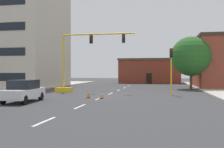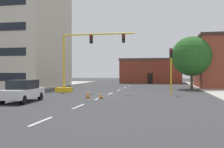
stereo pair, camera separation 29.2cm
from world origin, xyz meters
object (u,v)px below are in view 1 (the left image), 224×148
(traffic_signal_gantry, at_px, (73,73))
(sedan_white_near_left, at_px, (23,91))
(traffic_cone_roadside_b, at_px, (88,94))
(tree_right_mid, at_px, (191,56))
(traffic_cone_roadside_a, at_px, (102,95))
(traffic_light_pole_right, at_px, (171,61))

(traffic_signal_gantry, bearing_deg, sedan_white_near_left, -92.59)
(traffic_cone_roadside_b, bearing_deg, traffic_signal_gantry, 119.79)
(tree_right_mid, height_order, traffic_cone_roadside_b, tree_right_mid)
(traffic_cone_roadside_b, bearing_deg, traffic_cone_roadside_a, -8.98)
(traffic_signal_gantry, height_order, sedan_white_near_left, traffic_signal_gantry)
(traffic_light_pole_right, xyz_separation_m, traffic_cone_roadside_a, (-6.26, -4.79, -3.23))
(sedan_white_near_left, bearing_deg, traffic_signal_gantry, 87.41)
(tree_right_mid, bearing_deg, sedan_white_near_left, -128.38)
(traffic_light_pole_right, distance_m, traffic_cone_roadside_b, 9.37)
(traffic_signal_gantry, bearing_deg, traffic_cone_roadside_b, -60.21)
(traffic_cone_roadside_a, xyz_separation_m, traffic_cone_roadside_b, (-1.28, 0.20, 0.07))
(traffic_light_pole_right, xyz_separation_m, sedan_white_near_left, (-11.64, -8.72, -2.64))
(traffic_cone_roadside_a, bearing_deg, traffic_cone_roadside_b, 171.02)
(tree_right_mid, distance_m, traffic_cone_roadside_a, 17.85)
(traffic_light_pole_right, relative_size, traffic_cone_roadside_b, 6.39)
(traffic_light_pole_right, height_order, traffic_cone_roadside_a, traffic_light_pole_right)
(traffic_signal_gantry, height_order, traffic_light_pole_right, traffic_signal_gantry)
(tree_right_mid, relative_size, sedan_white_near_left, 1.58)
(traffic_signal_gantry, distance_m, traffic_cone_roadside_b, 7.54)
(sedan_white_near_left, height_order, traffic_cone_roadside_a, sedan_white_near_left)
(traffic_light_pole_right, bearing_deg, traffic_cone_roadside_b, -148.66)
(sedan_white_near_left, bearing_deg, tree_right_mid, 51.62)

